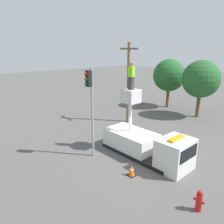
{
  "coord_description": "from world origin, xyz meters",
  "views": [
    {
      "loc": [
        8.82,
        -10.72,
        7.04
      ],
      "look_at": [
        -1.48,
        -1.26,
        2.97
      ],
      "focal_mm": 35.0,
      "sensor_mm": 36.0,
      "label": 1
    }
  ],
  "objects_px": {
    "tree_right_bg": "(201,79)",
    "traffic_light_pole": "(90,96)",
    "traffic_cone_rear": "(109,133)",
    "traffic_cone_curbside": "(132,170)",
    "utility_pole": "(128,80)",
    "worker": "(131,76)",
    "tree_left_bg": "(169,75)",
    "fire_hydrant": "(199,201)",
    "bucket_truck": "(145,144)"
  },
  "relations": [
    {
      "from": "traffic_light_pole",
      "to": "tree_left_bg",
      "type": "xyz_separation_m",
      "value": [
        -4.07,
        15.0,
        -0.25
      ]
    },
    {
      "from": "tree_right_bg",
      "to": "bucket_truck",
      "type": "bearing_deg",
      "value": -80.38
    },
    {
      "from": "fire_hydrant",
      "to": "traffic_cone_rear",
      "type": "bearing_deg",
      "value": 163.16
    },
    {
      "from": "fire_hydrant",
      "to": "traffic_cone_curbside",
      "type": "bearing_deg",
      "value": -178.49
    },
    {
      "from": "worker",
      "to": "traffic_light_pole",
      "type": "distance_m",
      "value": 3.06
    },
    {
      "from": "fire_hydrant",
      "to": "tree_left_bg",
      "type": "relative_size",
      "value": 0.18
    },
    {
      "from": "traffic_cone_rear",
      "to": "traffic_cone_curbside",
      "type": "bearing_deg",
      "value": -29.1
    },
    {
      "from": "tree_left_bg",
      "to": "utility_pole",
      "type": "xyz_separation_m",
      "value": [
        0.58,
        -7.81,
        0.21
      ]
    },
    {
      "from": "tree_right_bg",
      "to": "utility_pole",
      "type": "height_order",
      "value": "utility_pole"
    },
    {
      "from": "fire_hydrant",
      "to": "utility_pole",
      "type": "height_order",
      "value": "utility_pole"
    },
    {
      "from": "worker",
      "to": "traffic_cone_curbside",
      "type": "bearing_deg",
      "value": -45.03
    },
    {
      "from": "fire_hydrant",
      "to": "traffic_light_pole",
      "type": "bearing_deg",
      "value": -177.11
    },
    {
      "from": "worker",
      "to": "traffic_cone_rear",
      "type": "xyz_separation_m",
      "value": [
        -2.75,
        0.47,
        -4.92
      ]
    },
    {
      "from": "bucket_truck",
      "to": "tree_right_bg",
      "type": "relative_size",
      "value": 1.05
    },
    {
      "from": "traffic_cone_rear",
      "to": "traffic_cone_curbside",
      "type": "height_order",
      "value": "traffic_cone_rear"
    },
    {
      "from": "traffic_cone_curbside",
      "to": "utility_pole",
      "type": "xyz_separation_m",
      "value": [
        -6.9,
        6.92,
        3.81
      ]
    },
    {
      "from": "traffic_cone_curbside",
      "to": "worker",
      "type": "bearing_deg",
      "value": 134.97
    },
    {
      "from": "tree_left_bg",
      "to": "bucket_truck",
      "type": "bearing_deg",
      "value": -62.44
    },
    {
      "from": "bucket_truck",
      "to": "traffic_cone_rear",
      "type": "relative_size",
      "value": 8.24
    },
    {
      "from": "bucket_truck",
      "to": "utility_pole",
      "type": "relative_size",
      "value": 0.82
    },
    {
      "from": "traffic_light_pole",
      "to": "traffic_cone_rear",
      "type": "height_order",
      "value": "traffic_light_pole"
    },
    {
      "from": "traffic_cone_curbside",
      "to": "utility_pole",
      "type": "distance_m",
      "value": 10.48
    },
    {
      "from": "bucket_truck",
      "to": "traffic_cone_curbside",
      "type": "height_order",
      "value": "bucket_truck"
    },
    {
      "from": "worker",
      "to": "tree_right_bg",
      "type": "height_order",
      "value": "worker"
    },
    {
      "from": "traffic_light_pole",
      "to": "traffic_cone_rear",
      "type": "bearing_deg",
      "value": 118.94
    },
    {
      "from": "traffic_light_pole",
      "to": "fire_hydrant",
      "type": "relative_size",
      "value": 5.68
    },
    {
      "from": "traffic_light_pole",
      "to": "tree_right_bg",
      "type": "bearing_deg",
      "value": 88.0
    },
    {
      "from": "tree_right_bg",
      "to": "traffic_light_pole",
      "type": "bearing_deg",
      "value": -92.0
    },
    {
      "from": "worker",
      "to": "traffic_cone_rear",
      "type": "height_order",
      "value": "worker"
    },
    {
      "from": "bucket_truck",
      "to": "traffic_cone_curbside",
      "type": "distance_m",
      "value": 2.66
    },
    {
      "from": "bucket_truck",
      "to": "fire_hydrant",
      "type": "xyz_separation_m",
      "value": [
        5.0,
        -2.29,
        -0.36
      ]
    },
    {
      "from": "traffic_light_pole",
      "to": "utility_pole",
      "type": "relative_size",
      "value": 0.78
    },
    {
      "from": "bucket_truck",
      "to": "tree_left_bg",
      "type": "distance_m",
      "value": 14.25
    },
    {
      "from": "fire_hydrant",
      "to": "traffic_cone_curbside",
      "type": "xyz_separation_m",
      "value": [
        -3.97,
        -0.1,
        -0.18
      ]
    },
    {
      "from": "traffic_cone_rear",
      "to": "tree_left_bg",
      "type": "bearing_deg",
      "value": 101.14
    },
    {
      "from": "tree_left_bg",
      "to": "tree_right_bg",
      "type": "distance_m",
      "value": 4.7
    },
    {
      "from": "worker",
      "to": "traffic_cone_curbside",
      "type": "xyz_separation_m",
      "value": [
        2.39,
        -2.39,
        -4.95
      ]
    },
    {
      "from": "fire_hydrant",
      "to": "bucket_truck",
      "type": "bearing_deg",
      "value": 155.42
    },
    {
      "from": "traffic_cone_curbside",
      "to": "traffic_cone_rear",
      "type": "bearing_deg",
      "value": 150.9
    },
    {
      "from": "traffic_cone_rear",
      "to": "tree_right_bg",
      "type": "height_order",
      "value": "tree_right_bg"
    },
    {
      "from": "traffic_cone_rear",
      "to": "utility_pole",
      "type": "relative_size",
      "value": 0.1
    },
    {
      "from": "traffic_light_pole",
      "to": "tree_left_bg",
      "type": "distance_m",
      "value": 15.54
    },
    {
      "from": "worker",
      "to": "fire_hydrant",
      "type": "height_order",
      "value": "worker"
    },
    {
      "from": "traffic_cone_curbside",
      "to": "tree_right_bg",
      "type": "relative_size",
      "value": 0.12
    },
    {
      "from": "traffic_light_pole",
      "to": "traffic_cone_curbside",
      "type": "height_order",
      "value": "traffic_light_pole"
    },
    {
      "from": "fire_hydrant",
      "to": "tree_left_bg",
      "type": "distance_m",
      "value": 18.88
    },
    {
      "from": "utility_pole",
      "to": "traffic_cone_rear",
      "type": "bearing_deg",
      "value": -66.53
    },
    {
      "from": "utility_pole",
      "to": "traffic_light_pole",
      "type": "bearing_deg",
      "value": -64.09
    },
    {
      "from": "tree_left_bg",
      "to": "utility_pole",
      "type": "distance_m",
      "value": 7.84
    },
    {
      "from": "fire_hydrant",
      "to": "traffic_cone_rear",
      "type": "xyz_separation_m",
      "value": [
        -9.1,
        2.76,
        -0.15
      ]
    }
  ]
}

